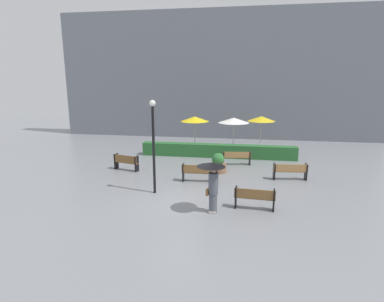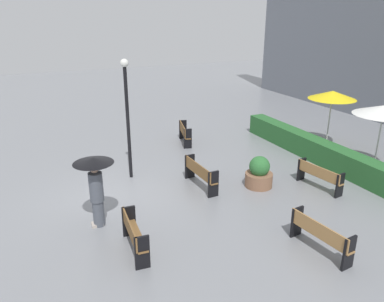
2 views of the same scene
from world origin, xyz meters
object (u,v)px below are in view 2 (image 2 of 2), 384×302
Objects in this scene: bench_back_row at (319,175)px; bench_far_left at (184,132)px; bench_far_right at (320,234)px; bench_mid_center at (200,173)px; patio_umbrella_white at (384,110)px; patio_umbrella_yellow at (332,95)px; pedestrian_with_umbrella at (95,180)px; bench_near_right at (134,233)px; lamp_post at (127,108)px; planter_pot at (259,174)px.

bench_far_left is (-6.24, -2.27, 0.03)m from bench_back_row.
bench_far_right is 0.97× the size of bench_mid_center.
bench_far_left is 8.14m from patio_umbrella_white.
patio_umbrella_yellow is (-3.11, 3.27, 1.87)m from bench_back_row.
bench_far_left reaches higher than bench_mid_center.
pedestrian_with_umbrella reaches higher than bench_far_left.
bench_far_left is at bearing 147.89° from bench_near_right.
patio_umbrella_yellow is (0.48, 8.82, -0.22)m from lamp_post.
bench_far_right is at bearing 52.78° from pedestrian_with_umbrella.
bench_far_right reaches higher than bench_back_row.
bench_back_row is at bearing 138.06° from bench_far_right.
patio_umbrella_white is at bearing 97.11° from bench_near_right.
bench_mid_center is 3.88m from pedestrian_with_umbrella.
bench_back_row is 3.80m from bench_far_right.
bench_back_row is 0.96× the size of bench_mid_center.
patio_umbrella_white reaches higher than planter_pot.
pedestrian_with_umbrella is 3.52m from lamp_post.
bench_far_right is 0.70× the size of patio_umbrella_white.
bench_far_left is 1.43× the size of planter_pot.
bench_back_row is at bearing 57.12° from lamp_post.
bench_back_row is 0.99× the size of bench_far_right.
bench_back_row is 4.88m from patio_umbrella_yellow.
planter_pot reaches higher than bench_far_right.
patio_umbrella_yellow is (-1.34, 6.91, 1.83)m from bench_mid_center.
pedestrian_with_umbrella reaches higher than planter_pot.
bench_mid_center reaches higher than bench_near_right.
bench_far_right is 0.70× the size of patio_umbrella_yellow.
patio_umbrella_yellow is at bearing 133.57° from bench_back_row.
lamp_post is (-6.42, -3.01, 2.07)m from bench_far_right.
bench_near_right is at bearing -114.80° from bench_far_right.
patio_umbrella_white reaches higher than bench_mid_center.
patio_umbrella_yellow is at bearing 60.54° from bench_far_left.
bench_near_right is at bearing -14.90° from lamp_post.
bench_far_left is at bearing 178.27° from bench_far_right.
bench_far_right is 6.66m from patio_umbrella_white.
bench_near_right is 0.64× the size of patio_umbrella_white.
bench_mid_center is 3.34m from lamp_post.
bench_far_left is 4.67m from bench_mid_center.
bench_mid_center is 0.90× the size of pedestrian_with_umbrella.
patio_umbrella_yellow is (3.13, 5.54, 1.83)m from bench_far_left.
planter_pot is 0.43× the size of patio_umbrella_yellow.
bench_back_row is 1.60× the size of planter_pot.
bench_mid_center is at bearing -17.01° from bench_far_left.
patio_umbrella_white is (-3.16, 5.56, 1.85)m from bench_far_right.
patio_umbrella_yellow is at bearing 102.49° from pedestrian_with_umbrella.
lamp_post is 1.67× the size of patio_umbrella_white.
planter_pot is 0.26× the size of lamp_post.
bench_near_right is 0.64× the size of patio_umbrella_yellow.
bench_far_left is 8.42m from bench_near_right.
planter_pot is at bearing 5.62° from bench_far_left.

